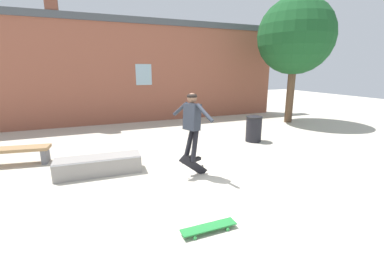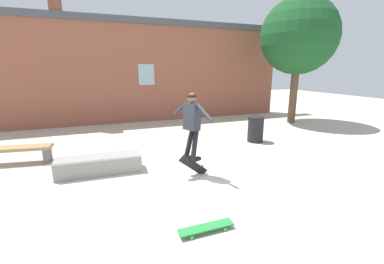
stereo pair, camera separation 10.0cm
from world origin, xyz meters
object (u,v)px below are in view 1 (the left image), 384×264
at_px(skate_ledge, 99,165).
at_px(skateboard_resting, 209,227).
at_px(skateboard_flipping, 194,165).
at_px(park_bench, 7,153).
at_px(trash_bin, 254,128).
at_px(skater, 192,121).
at_px(tree_right, 295,37).

xyz_separation_m(skate_ledge, skateboard_resting, (1.40, -2.91, -0.14)).
height_order(skateboard_flipping, skateboard_resting, skateboard_flipping).
xyz_separation_m(park_bench, trash_bin, (7.01, -0.46, 0.11)).
distance_m(trash_bin, skateboard_resting, 5.24).
relative_size(park_bench, trash_bin, 2.36).
relative_size(skate_ledge, trash_bin, 2.24).
height_order(park_bench, skate_ledge, park_bench).
relative_size(trash_bin, skater, 0.56).
relative_size(tree_right, skater, 3.52).
bearing_deg(skateboard_flipping, skateboard_resting, -117.46).
bearing_deg(tree_right, skateboard_resting, -138.99).
height_order(trash_bin, skater, skater).
relative_size(tree_right, skate_ledge, 2.79).
xyz_separation_m(skater, skateboard_resting, (-0.55, -2.02, -1.20)).
xyz_separation_m(skate_ledge, trash_bin, (4.91, 0.97, 0.24)).
xyz_separation_m(park_bench, skateboard_resting, (3.50, -4.34, -0.26)).
height_order(tree_right, skater, tree_right).
distance_m(tree_right, trash_bin, 5.11).
relative_size(skate_ledge, skateboard_flipping, 2.59).
bearing_deg(skate_ledge, trash_bin, 13.60).
height_order(park_bench, skateboard_flipping, skateboard_flipping).
xyz_separation_m(trash_bin, skater, (-2.96, -1.86, 0.82)).
height_order(trash_bin, skateboard_resting, trash_bin).
bearing_deg(skateboard_resting, skateboard_flipping, 73.66).
bearing_deg(skater, skateboard_flipping, -105.74).
relative_size(tree_right, trash_bin, 6.26).
height_order(skater, skateboard_flipping, skater).
distance_m(tree_right, skateboard_flipping, 8.22).
bearing_deg(tree_right, skateboard_flipping, -147.49).
bearing_deg(skater, skate_ledge, 132.64).
distance_m(park_bench, skateboard_resting, 5.58).
relative_size(park_bench, skateboard_resting, 2.32).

